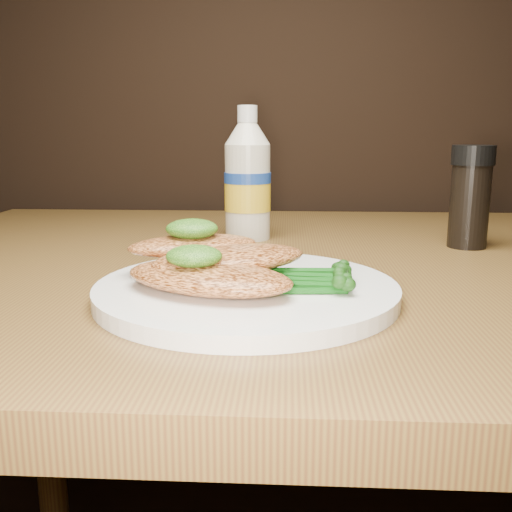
{
  "coord_description": "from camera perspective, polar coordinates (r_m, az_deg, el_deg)",
  "views": [
    {
      "loc": [
        -0.07,
        0.37,
        0.9
      ],
      "look_at": [
        -0.09,
        0.88,
        0.79
      ],
      "focal_mm": 40.29,
      "sensor_mm": 36.0,
      "label": 1
    }
  ],
  "objects": [
    {
      "name": "pesto_back",
      "position": [
        0.56,
        -6.39,
        2.7
      ],
      "size": [
        0.05,
        0.05,
        0.02
      ],
      "primitive_type": "ellipsoid",
      "rotation": [
        0.0,
        0.0,
        0.01
      ],
      "color": "black",
      "rests_on": "chicken_back"
    },
    {
      "name": "chicken_mid",
      "position": [
        0.53,
        -2.58,
        -0.3
      ],
      "size": [
        0.17,
        0.14,
        0.02
      ],
      "primitive_type": "ellipsoid",
      "rotation": [
        0.0,
        0.0,
        0.52
      ],
      "color": "#D27D43",
      "rests_on": "plate"
    },
    {
      "name": "broccolini_bundle",
      "position": [
        0.51,
        3.33,
        -1.77
      ],
      "size": [
        0.16,
        0.14,
        0.02
      ],
      "primitive_type": null,
      "rotation": [
        0.0,
        0.0,
        -0.33
      ],
      "color": "#104C11",
      "rests_on": "plate"
    },
    {
      "name": "pesto_front",
      "position": [
        0.49,
        -6.17,
        -0.01
      ],
      "size": [
        0.06,
        0.06,
        0.02
      ],
      "primitive_type": "ellipsoid",
      "rotation": [
        0.0,
        0.0,
        -0.26
      ],
      "color": "black",
      "rests_on": "chicken_front"
    },
    {
      "name": "plate",
      "position": [
        0.53,
        -0.94,
        -3.44
      ],
      "size": [
        0.28,
        0.28,
        0.01
      ],
      "primitive_type": "cylinder",
      "color": "white",
      "rests_on": "dining_table"
    },
    {
      "name": "chicken_front",
      "position": [
        0.5,
        -4.76,
        -2.13
      ],
      "size": [
        0.17,
        0.13,
        0.02
      ],
      "primitive_type": "ellipsoid",
      "rotation": [
        0.0,
        0.0,
        -0.38
      ],
      "color": "#D27D43",
      "rests_on": "plate"
    },
    {
      "name": "pepper_grinder",
      "position": [
        0.79,
        20.48,
        5.5
      ],
      "size": [
        0.06,
        0.06,
        0.13
      ],
      "primitive_type": null,
      "rotation": [
        0.0,
        0.0,
        -0.15
      ],
      "color": "black",
      "rests_on": "dining_table"
    },
    {
      "name": "chicken_back",
      "position": [
        0.56,
        -6.24,
        1.05
      ],
      "size": [
        0.14,
        0.11,
        0.02
      ],
      "primitive_type": "ellipsoid",
      "rotation": [
        0.0,
        0.0,
        0.37
      ],
      "color": "#D27D43",
      "rests_on": "plate"
    },
    {
      "name": "mayo_bottle",
      "position": [
        0.8,
        -0.85,
        8.2
      ],
      "size": [
        0.07,
        0.07,
        0.18
      ],
      "primitive_type": null,
      "rotation": [
        0.0,
        0.0,
        -0.14
      ],
      "color": "beige",
      "rests_on": "dining_table"
    }
  ]
}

